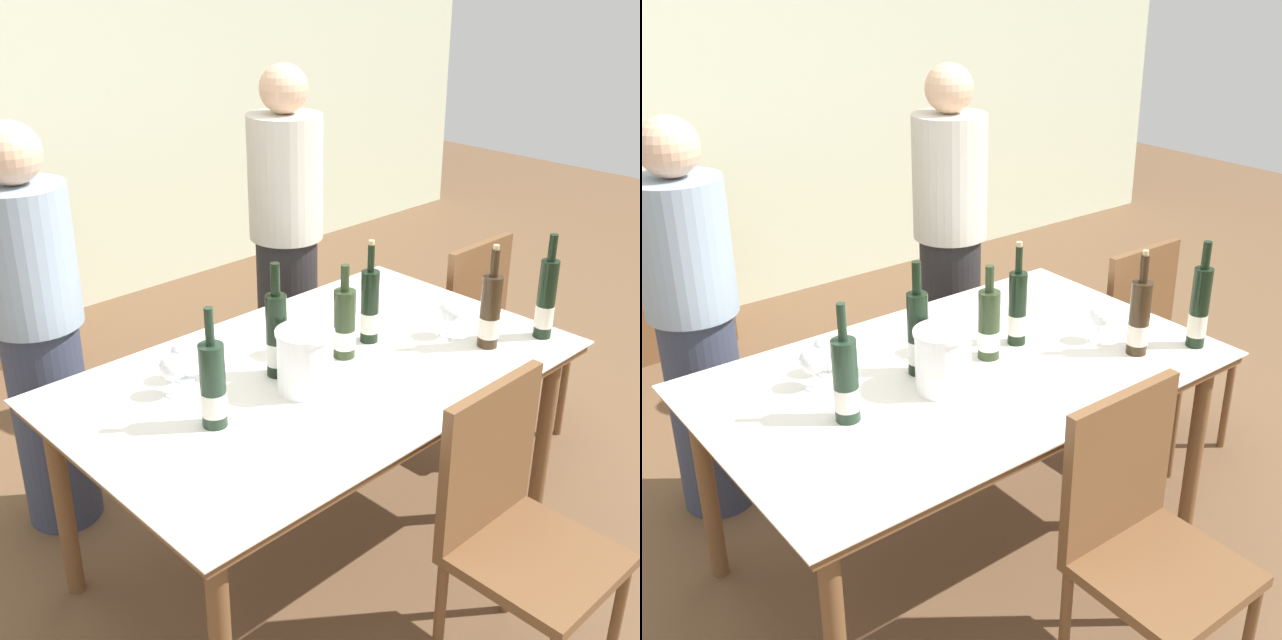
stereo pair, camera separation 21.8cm
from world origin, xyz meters
TOP-DOWN VIEW (x-y plane):
  - ground_plane at (0.00, 0.00)m, footprint 12.00×12.00m
  - dining_table at (0.00, 0.00)m, footprint 1.72×1.05m
  - ice_bucket at (-0.13, -0.07)m, footprint 0.19×0.19m
  - wine_bottle_0 at (-0.13, 0.07)m, footprint 0.07×0.07m
  - wine_bottle_1 at (0.28, 0.04)m, footprint 0.07×0.07m
  - wine_bottle_2 at (-0.46, -0.04)m, footprint 0.08×0.08m
  - wine_bottle_3 at (0.76, -0.37)m, footprint 0.07×0.07m
  - wine_bottle_4 at (0.55, -0.28)m, footprint 0.07×0.07m
  - wine_bottle_5 at (0.13, 0.01)m, footprint 0.08×0.08m
  - wine_glass_0 at (-0.37, 0.25)m, footprint 0.08×0.08m
  - wine_glass_1 at (0.51, -0.13)m, footprint 0.08×0.08m
  - wine_glass_2 at (-0.45, 0.19)m, footprint 0.09×0.09m
  - wine_glass_3 at (0.01, 0.15)m, footprint 0.08×0.08m
  - chair_right_end at (1.15, 0.08)m, footprint 0.42×0.42m
  - chair_near_front at (0.06, -0.75)m, footprint 0.42×0.42m
  - person_host at (-0.59, 0.84)m, footprint 0.33×0.33m
  - person_guest_left at (0.62, 0.87)m, footprint 0.33×0.33m

SIDE VIEW (x-z plane):
  - ground_plane at x=0.00m, z-range 0.00..0.00m
  - chair_right_end at x=1.15m, z-range 0.07..0.95m
  - chair_near_front at x=0.06m, z-range 0.07..1.00m
  - dining_table at x=0.00m, z-range 0.31..1.07m
  - person_host at x=-0.59m, z-range 0.00..1.54m
  - person_guest_left at x=0.62m, z-range 0.00..1.62m
  - wine_glass_0 at x=-0.37m, z-range 0.78..0.92m
  - wine_glass_2 at x=-0.45m, z-range 0.78..0.92m
  - wine_glass_1 at x=0.51m, z-range 0.78..0.92m
  - wine_glass_3 at x=0.01m, z-range 0.79..0.94m
  - ice_bucket at x=-0.13m, z-range 0.76..0.97m
  - wine_bottle_5 at x=0.13m, z-range 0.71..1.04m
  - wine_bottle_2 at x=-0.46m, z-range 0.69..1.07m
  - wine_bottle_1 at x=0.28m, z-range 0.69..1.07m
  - wine_bottle_4 at x=0.55m, z-range 0.70..1.07m
  - wine_bottle_0 at x=-0.13m, z-range 0.70..1.09m
  - wine_bottle_3 at x=0.76m, z-range 0.70..1.09m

